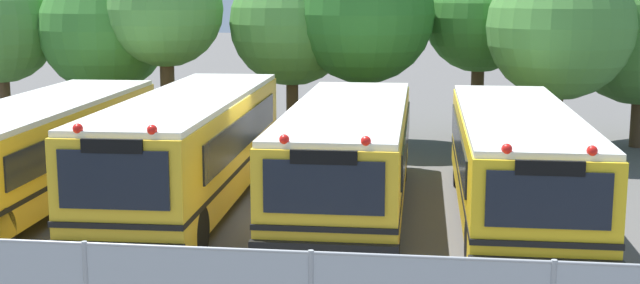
# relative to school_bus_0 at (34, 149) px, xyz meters

# --- Properties ---
(ground_plane) EXTENTS (160.00, 160.00, 0.00)m
(ground_plane) POSITION_rel_school_bus_0_xyz_m (5.57, 0.25, -1.32)
(ground_plane) COLOR #514F4C
(school_bus_0) EXTENTS (2.84, 11.42, 2.50)m
(school_bus_0) POSITION_rel_school_bus_0_xyz_m (0.00, 0.00, 0.00)
(school_bus_0) COLOR yellow
(school_bus_0) RESTS_ON ground_plane
(school_bus_1) EXTENTS (2.69, 10.65, 2.74)m
(school_bus_1) POSITION_rel_school_bus_0_xyz_m (3.72, 0.22, 0.12)
(school_bus_1) COLOR yellow
(school_bus_1) RESTS_ON ground_plane
(school_bus_2) EXTENTS (2.71, 10.10, 2.55)m
(school_bus_2) POSITION_rel_school_bus_0_xyz_m (7.34, 0.42, 0.02)
(school_bus_2) COLOR yellow
(school_bus_2) RESTS_ON ground_plane
(school_bus_3) EXTENTS (2.56, 10.16, 2.55)m
(school_bus_3) POSITION_rel_school_bus_0_xyz_m (11.04, 0.05, 0.02)
(school_bus_3) COLOR yellow
(school_bus_3) RESTS_ON ground_plane
(tree_0) EXTENTS (3.65, 3.65, 5.57)m
(tree_0) POSITION_rel_school_bus_0_xyz_m (-5.01, 8.23, 2.54)
(tree_0) COLOR #4C3823
(tree_0) RESTS_ON ground_plane
(tree_1) EXTENTS (4.26, 4.26, 5.84)m
(tree_1) POSITION_rel_school_bus_0_xyz_m (-1.52, 8.72, 2.41)
(tree_1) COLOR #4C3823
(tree_1) RESTS_ON ground_plane
(tree_2) EXTENTS (3.68, 3.68, 6.23)m
(tree_2) POSITION_rel_school_bus_0_xyz_m (0.78, 7.94, 3.02)
(tree_2) COLOR #4C3823
(tree_2) RESTS_ON ground_plane
(tree_3) EXTENTS (4.07, 4.07, 5.95)m
(tree_3) POSITION_rel_school_bus_0_xyz_m (4.63, 9.04, 2.53)
(tree_3) COLOR #4C3823
(tree_3) RESTS_ON ground_plane
(tree_4) EXTENTS (4.43, 4.43, 6.46)m
(tree_4) POSITION_rel_school_bus_0_xyz_m (7.11, 8.66, 2.93)
(tree_4) COLOR #4C3823
(tree_4) RESTS_ON ground_plane
(tree_5) EXTENTS (3.71, 3.65, 5.93)m
(tree_5) POSITION_rel_school_bus_0_xyz_m (10.58, 10.33, 2.82)
(tree_5) COLOR #4C3823
(tree_5) RESTS_ON ground_plane
(tree_6) EXTENTS (4.35, 4.35, 6.09)m
(tree_6) POSITION_rel_school_bus_0_xyz_m (12.97, 7.51, 2.67)
(tree_6) COLOR #4C3823
(tree_6) RESTS_ON ground_plane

